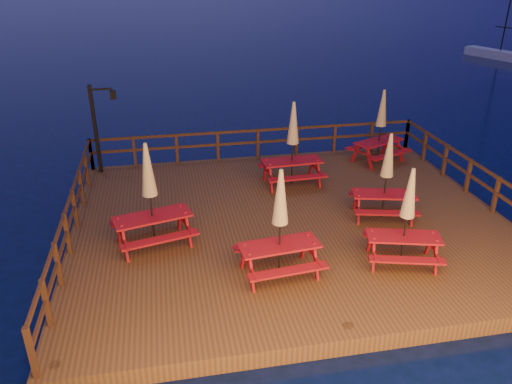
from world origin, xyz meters
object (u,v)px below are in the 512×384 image
(lamp_post, at_px, (99,121))
(picnic_table_2, at_px, (381,125))
(sailboat, at_px, (503,55))
(picnic_table_1, at_px, (150,194))
(picnic_table_0, at_px, (387,175))

(lamp_post, xyz_separation_m, picnic_table_2, (9.56, -0.87, -0.44))
(sailboat, bearing_deg, lamp_post, -167.31)
(lamp_post, distance_m, picnic_table_1, 5.49)
(sailboat, bearing_deg, picnic_table_1, -158.70)
(picnic_table_2, bearing_deg, sailboat, 23.23)
(picnic_table_0, xyz_separation_m, picnic_table_1, (-6.34, -0.29, 0.14))
(lamp_post, distance_m, picnic_table_2, 9.61)
(picnic_table_0, xyz_separation_m, picnic_table_2, (1.61, 4.07, 0.06))
(lamp_post, height_order, picnic_table_0, lamp_post)
(lamp_post, relative_size, picnic_table_0, 1.21)
(picnic_table_1, xyz_separation_m, picnic_table_2, (7.95, 4.36, -0.07))
(lamp_post, relative_size, sailboat, 0.32)
(sailboat, distance_m, picnic_table_0, 30.57)
(picnic_table_0, height_order, picnic_table_2, picnic_table_2)
(sailboat, distance_m, picnic_table_2, 26.49)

